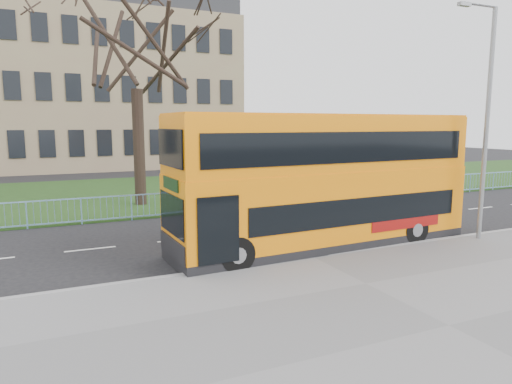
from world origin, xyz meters
The scene contains 9 objects.
ground centered at (0.00, 0.00, 0.00)m, with size 120.00×120.00×0.00m, color black.
pavement centered at (0.00, -6.75, 0.06)m, with size 80.00×10.50×0.12m, color slate.
kerb centered at (0.00, -1.55, 0.07)m, with size 80.00×0.20×0.14m, color gray.
grass_verge centered at (0.00, 14.30, 0.04)m, with size 80.00×15.40×0.08m, color #1B3513.
guard_railing centered at (0.00, 6.60, 0.55)m, with size 40.00×0.12×1.10m, color #7CB1DE, non-canonical shape.
bare_tree centered at (-3.00, 10.00, 6.83)m, with size 9.45×9.45×13.51m, color black, non-canonical shape.
civic_building centered at (-5.00, 35.00, 7.00)m, with size 30.00×15.00×14.00m, color #8F745B.
yellow_bus centered at (1.13, -0.40, 2.31)m, with size 10.40×2.94×4.32m.
street_lamp centered at (6.38, -2.00, 4.38)m, with size 1.65×0.20×7.76m.
Camera 1 is at (-6.99, -12.96, 4.07)m, focal length 32.00 mm.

